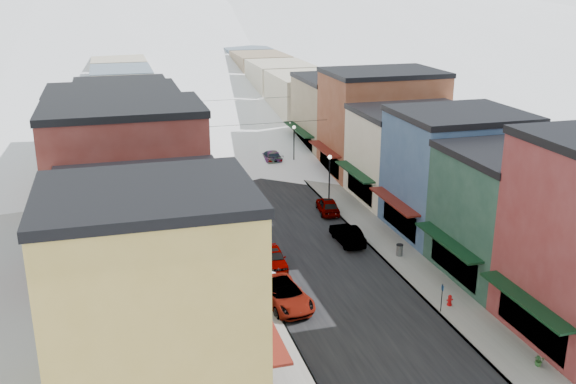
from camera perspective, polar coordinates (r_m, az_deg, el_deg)
road at (r=88.78m, az=-5.85°, el=4.76°), size 10.00×160.00×0.01m
sidewalk_left at (r=87.93m, az=-10.10°, el=4.49°), size 3.20×160.00×0.15m
sidewalk_right at (r=90.07m, az=-1.70°, el=5.09°), size 3.20×160.00×0.15m
curb_left at (r=88.08m, az=-9.10°, el=4.56°), size 0.10×160.00×0.15m
curb_right at (r=89.72m, az=-2.66°, el=5.03°), size 0.10×160.00×0.15m
bldg_l_yellow at (r=32.76m, az=-11.89°, el=-9.24°), size 11.30×8.70×11.50m
bldg_l_cream at (r=40.88m, az=-12.69°, el=-5.10°), size 11.30×8.20×9.50m
bldg_l_brick_near at (r=47.86m, az=-14.00°, el=0.21°), size 12.30×8.20×12.50m
bldg_l_grayblue at (r=56.51m, az=-13.70°, el=1.15°), size 11.30×9.20×9.00m
bldg_l_brick_far at (r=64.93m, az=-15.01°, el=4.17°), size 13.30×9.20×11.00m
bldg_l_tan at (r=74.80m, az=-14.39°, el=5.65°), size 11.30×11.20×10.00m
bldg_r_green at (r=48.93m, az=19.84°, el=-1.82°), size 11.30×9.20×9.50m
bldg_r_blue at (r=55.93m, az=14.69°, el=1.69°), size 11.30×9.20×10.50m
bldg_r_cream at (r=63.96m, az=11.05°, el=3.33°), size 12.30×9.20×9.00m
bldg_r_brick_far at (r=71.79m, az=8.30°, el=6.13°), size 13.30×9.20×11.50m
bldg_r_tan at (r=80.69m, az=4.76°, el=6.88°), size 11.30×11.20×9.50m
distant_blocks at (r=110.35m, az=-8.03°, el=9.46°), size 34.00×55.00×8.00m
overhead_cables at (r=75.44m, az=-4.33°, el=7.21°), size 16.40×15.04×0.04m
car_white_suv at (r=43.27m, az=-0.31°, el=-9.08°), size 3.31×5.91×1.56m
car_silver_sedan at (r=48.78m, az=-1.29°, el=-5.86°), size 1.94×4.30×1.43m
car_dark_hatch at (r=62.80m, az=-5.49°, el=-0.20°), size 1.96×5.10×1.66m
car_silver_wagon at (r=68.24m, az=-6.20°, el=1.24°), size 2.60×5.43×1.53m
car_green_sedan at (r=53.20m, az=5.28°, el=-3.77°), size 1.65×4.59×1.51m
car_gray_suv at (r=59.84m, az=3.55°, el=-1.20°), size 2.28×4.47×1.46m
car_black_sedan at (r=76.29m, az=-1.48°, el=3.17°), size 2.33×5.24×1.49m
car_lane_silver at (r=88.82m, az=-7.23°, el=5.23°), size 2.10×4.68×1.56m
car_lane_white at (r=99.48m, az=-5.71°, el=6.63°), size 2.69×5.00×1.33m
fire_hydrant at (r=44.42m, az=14.18°, el=-9.34°), size 0.44×0.33×0.75m
parking_sign at (r=43.15m, az=13.52°, el=-8.94°), size 0.05×0.27×1.97m
trash_can at (r=51.11m, az=9.88°, el=-5.09°), size 0.55×0.55×0.93m
streetlamp_near at (r=61.39m, az=3.71°, el=1.70°), size 0.40×0.40×4.79m
streetlamp_far at (r=74.09m, az=0.53°, el=4.61°), size 0.39×0.39×4.71m
planter_near at (r=39.65m, az=21.42°, el=-13.79°), size 0.58×0.51×0.62m
planter_far at (r=39.61m, az=21.35°, el=-13.81°), size 0.45×0.45×0.61m
snow_pile_near at (r=46.13m, az=-2.10°, el=-7.71°), size 2.26×2.59×0.96m
snow_pile_mid at (r=60.32m, az=-5.03°, el=-1.30°), size 2.48×2.73×1.05m
snow_pile_far at (r=71.43m, az=-7.30°, el=1.77°), size 2.53×2.76×1.07m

